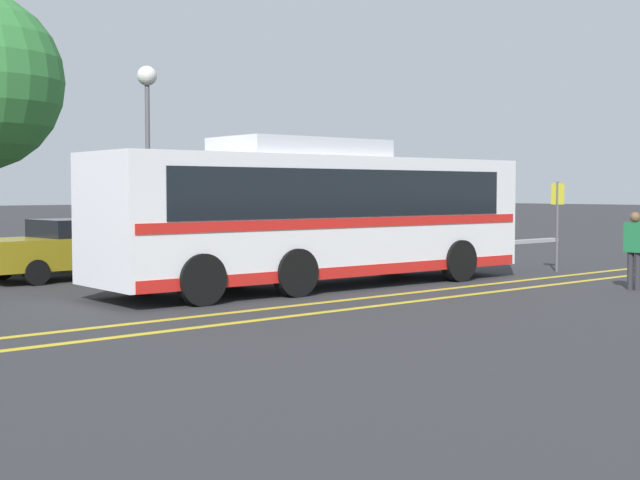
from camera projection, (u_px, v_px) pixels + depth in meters
ground_plane at (330, 285)px, 20.49m from camera, size 220.00×220.00×0.00m
lane_strip_0 at (389, 295)px, 18.56m from camera, size 30.73×0.20×0.01m
lane_strip_1 at (427, 300)px, 17.77m from camera, size 30.73×0.20×0.01m
curb_strip at (162, 264)px, 25.36m from camera, size 38.73×0.36×0.15m
transit_bus at (319, 213)px, 20.11m from camera, size 11.12×2.96×3.32m
parked_car_1 at (75, 248)px, 22.12m from camera, size 4.90×2.21×1.47m
pedestrian_0 at (635, 246)px, 19.50m from camera, size 0.22×0.42×1.71m
bus_stop_sign at (557, 215)px, 23.76m from camera, size 0.07×0.40×2.42m
street_lamp at (147, 111)px, 25.98m from camera, size 0.58×0.58×5.81m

